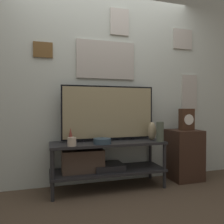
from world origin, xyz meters
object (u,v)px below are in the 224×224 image
object	(u,v)px
vase_wide_bowl	(102,141)
mantel_clock	(187,119)
television	(109,113)
vase_slim_bronze	(71,136)
candle_jar	(72,142)
vase_urn_stoneware	(152,131)
vase_tall_ceramic	(160,132)

from	to	relation	value
vase_wide_bowl	mantel_clock	xyz separation A→B (m)	(1.22, 0.11, 0.23)
mantel_clock	television	bearing A→B (deg)	174.88
vase_slim_bronze	candle_jar	world-z (taller)	vase_slim_bronze
vase_urn_stoneware	mantel_clock	bearing A→B (deg)	2.85
television	vase_slim_bronze	world-z (taller)	television
television	vase_tall_ceramic	distance (m)	0.68
vase_wide_bowl	vase_urn_stoneware	world-z (taller)	vase_urn_stoneware
candle_jar	vase_urn_stoneware	bearing A→B (deg)	8.00
television	vase_wide_bowl	bearing A→B (deg)	-124.06
vase_tall_ceramic	candle_jar	size ratio (longest dim) A/B	2.52
vase_urn_stoneware	mantel_clock	xyz separation A→B (m)	(0.54, 0.03, 0.14)
vase_wide_bowl	vase_tall_ceramic	distance (m)	0.73
television	mantel_clock	bearing A→B (deg)	-5.12
vase_urn_stoneware	vase_wide_bowl	bearing A→B (deg)	-173.15
candle_jar	mantel_clock	distance (m)	1.60
television	mantel_clock	size ratio (longest dim) A/B	4.06
television	candle_jar	xyz separation A→B (m)	(-0.50, -0.27, -0.31)
vase_slim_bronze	mantel_clock	distance (m)	1.58
vase_tall_ceramic	vase_urn_stoneware	world-z (taller)	vase_tall_ceramic
television	vase_tall_ceramic	world-z (taller)	television
vase_wide_bowl	candle_jar	world-z (taller)	candle_jar
vase_wide_bowl	candle_jar	bearing A→B (deg)	-169.82
candle_jar	mantel_clock	bearing A→B (deg)	6.26
vase_wide_bowl	vase_slim_bronze	bearing A→B (deg)	165.45
vase_urn_stoneware	candle_jar	world-z (taller)	vase_urn_stoneware
candle_jar	mantel_clock	xyz separation A→B (m)	(1.57, 0.17, 0.21)
vase_tall_ceramic	vase_slim_bronze	size ratio (longest dim) A/B	1.32
vase_slim_bronze	television	bearing A→B (deg)	12.95
vase_wide_bowl	vase_tall_ceramic	world-z (taller)	vase_tall_ceramic
vase_wide_bowl	vase_urn_stoneware	xyz separation A→B (m)	(0.68, 0.08, 0.09)
television	vase_urn_stoneware	xyz separation A→B (m)	(0.54, -0.12, -0.24)
television	vase_tall_ceramic	size ratio (longest dim) A/B	4.88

